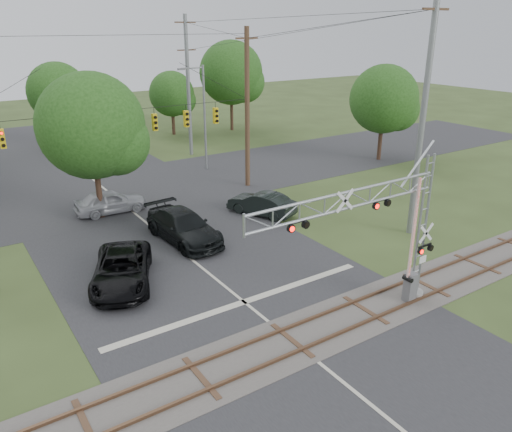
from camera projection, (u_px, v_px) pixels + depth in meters
ground at (326, 369)px, 17.96m from camera, size 160.00×160.00×0.00m
road_main at (198, 264)px, 25.73m from camera, size 14.00×90.00×0.02m
road_cross at (110, 193)px, 36.61m from camera, size 90.00×12.00×0.02m
railroad_track at (292, 341)px, 19.51m from camera, size 90.00×3.20×0.17m
crossing_gantry at (379, 227)px, 19.81m from camera, size 9.59×0.85×6.63m
traffic_signal_span at (134, 123)px, 31.91m from camera, size 19.34×0.36×11.50m
pickup_black at (122, 269)px, 23.56m from camera, size 4.63×6.16×1.56m
car_dark at (184, 227)px, 28.33m from camera, size 2.81×6.05×1.71m
sedan_silver at (110, 202)px, 32.58m from camera, size 4.63×2.05×1.55m
suv_dark at (261, 204)px, 32.30m from camera, size 3.30×4.78×1.49m
streetlight at (203, 113)px, 40.97m from camera, size 2.29×0.24×8.58m
utility_poles at (156, 111)px, 35.08m from camera, size 25.71×29.60×13.02m
treeline at (49, 98)px, 41.65m from camera, size 55.72×28.56×10.07m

